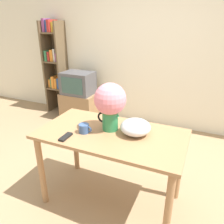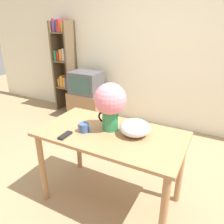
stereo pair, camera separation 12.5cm
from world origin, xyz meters
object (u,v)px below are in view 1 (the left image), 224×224
coffee_mug (84,128)px  tv_set (78,83)px  flower_vase (110,103)px  white_bowl (135,127)px

coffee_mug → tv_set: 2.11m
tv_set → coffee_mug: bearing=-56.1°
flower_vase → tv_set: flower_vase is taller
coffee_mug → tv_set: bearing=123.9°
white_bowl → tv_set: white_bowl is taller
flower_vase → tv_set: (-1.37, 1.59, -0.35)m
coffee_mug → white_bowl: bearing=20.2°
flower_vase → white_bowl: (0.25, 0.00, -0.20)m
coffee_mug → white_bowl: (0.44, 0.16, 0.03)m
coffee_mug → white_bowl: size_ratio=0.46×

